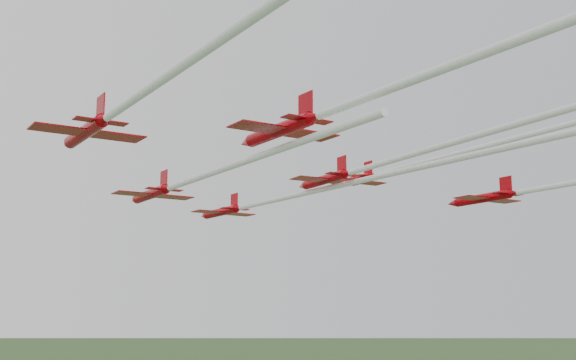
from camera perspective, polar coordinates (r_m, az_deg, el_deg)
jet_lead at (r=79.09m, az=1.30°, el=-1.05°), size 8.46×68.24×2.52m
jet_row2_left at (r=70.67m, az=-7.96°, el=-0.12°), size 8.69×45.14×2.56m
jet_row2_right at (r=76.96m, az=11.88°, el=1.71°), size 10.36×58.54×2.33m
jet_row3_left at (r=49.22m, az=-10.55°, el=7.38°), size 9.52×62.10×2.81m
jet_row3_mid at (r=67.42m, az=6.92°, el=1.18°), size 9.23×41.92×2.36m
jet_row3_right at (r=78.59m, az=21.33°, el=-0.27°), size 8.75×50.53×2.52m
jet_row4_left at (r=43.08m, az=11.29°, el=8.32°), size 8.79×63.10×2.60m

